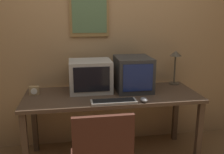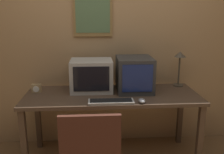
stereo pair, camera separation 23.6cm
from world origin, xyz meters
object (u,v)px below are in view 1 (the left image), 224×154
mouse_near_keyboard (144,100)px  desk_clock (34,91)px  monitor_left (90,76)px  keyboard_main (114,101)px  desk_lamp (175,59)px  monitor_right (133,74)px

mouse_near_keyboard → desk_clock: bearing=160.1°
monitor_left → desk_clock: (-0.59, -0.04, -0.12)m
mouse_near_keyboard → desk_clock: size_ratio=1.07×
keyboard_main → desk_clock: 0.86m
monitor_left → desk_lamp: size_ratio=1.12×
monitor_right → mouse_near_keyboard: 0.42m
monitor_left → desk_lamp: desk_lamp is taller
monitor_right → keyboard_main: 0.49m
keyboard_main → desk_lamp: size_ratio=1.08×
monitor_right → keyboard_main: (-0.28, -0.37, -0.17)m
keyboard_main → desk_lamp: bearing=32.3°
keyboard_main → mouse_near_keyboard: bearing=-3.7°
mouse_near_keyboard → desk_clock: (-1.07, 0.39, 0.03)m
keyboard_main → desk_clock: bearing=154.6°
monitor_right → desk_lamp: bearing=15.7°
monitor_right → mouse_near_keyboard: (0.02, -0.39, -0.17)m
monitor_left → monitor_right: bearing=-5.5°
desk_clock → monitor_right: bearing=-0.2°
monitor_right → desk_lamp: (0.55, 0.15, 0.12)m
keyboard_main → mouse_near_keyboard: size_ratio=4.21×
monitor_right → keyboard_main: monitor_right is taller
keyboard_main → monitor_right: bearing=52.9°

